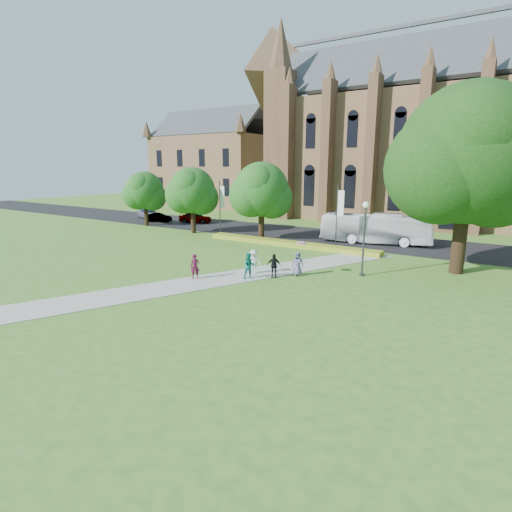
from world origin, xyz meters
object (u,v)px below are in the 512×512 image
Objects in this scene: car_1 at (158,218)px; tour_coach at (375,228)px; pedestrian_0 at (195,267)px; car_2 at (149,213)px; large_tree at (469,155)px; car_0 at (195,217)px; streetlamp at (364,230)px.

tour_coach is at bearing -105.49° from car_1.
tour_coach is 6.33× the size of pedestrian_0.
car_2 is 34.84m from pedestrian_0.
large_tree reaches higher than car_0.
car_2 is at bearing 159.39° from streetlamp.
tour_coach reaches higher than pedestrian_0.
pedestrian_0 is at bearing -142.63° from streetlamp.
streetlamp is 1.10× the size of car_2.
streetlamp is 1.40× the size of car_1.
large_tree reaches higher than tour_coach.
tour_coach is 25.03m from car_0.
large_tree is at bearing -89.94° from car_2.
tour_coach is (-8.39, 8.08, -6.85)m from large_tree.
streetlamp is at bearing -3.90° from pedestrian_0.
pedestrian_0 is at bearing -145.94° from car_1.
car_1 is at bearing 160.34° from streetlamp.
car_0 is at bearing -82.95° from car_1.
car_0 is 2.58× the size of pedestrian_0.
large_tree is 39.69m from car_1.
large_tree reaches higher than pedestrian_0.
car_1 is at bearing 94.78° from car_0.
large_tree is at bearing -117.84° from car_1.
tour_coach is 34.22m from car_2.
car_0 is 1.17× the size of car_1.
car_2 is at bearing 45.41° from car_1.
pedestrian_0 reaches higher than car_1.
pedestrian_0 is at bearing -158.01° from car_0.
car_1 is at bearing 80.66° from tour_coach.
car_2 is 2.81× the size of pedestrian_0.
streetlamp is 13.03m from tour_coach.
large_tree is 35.50m from car_0.
streetlamp is at bearing -140.71° from large_tree.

